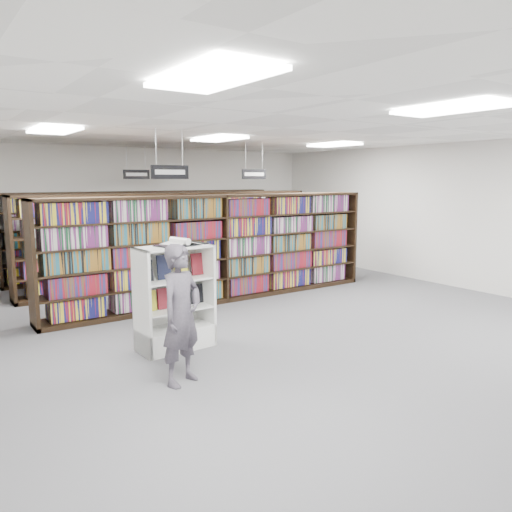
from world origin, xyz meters
TOP-DOWN VIEW (x-y plane):
  - floor at (0.00, 0.00)m, footprint 12.00×12.00m
  - ceiling at (0.00, 0.00)m, footprint 10.00×12.00m
  - wall_back at (0.00, 6.00)m, footprint 10.00×0.10m
  - wall_right at (5.00, 0.00)m, footprint 0.10×12.00m
  - bookshelf_row_near at (0.00, 2.00)m, footprint 7.00×0.60m
  - bookshelf_row_mid at (0.00, 4.00)m, footprint 7.00×0.60m
  - bookshelf_row_far at (0.00, 5.70)m, footprint 7.00×0.60m
  - aisle_sign_left at (-1.50, 1.00)m, footprint 0.65×0.02m
  - aisle_sign_right at (1.50, 3.00)m, footprint 0.65×0.02m
  - aisle_sign_center at (-0.50, 5.00)m, footprint 0.65×0.02m
  - troffer_front_left at (-3.00, -3.00)m, footprint 0.60×1.20m
  - troffer_front_center at (0.00, -3.00)m, footprint 0.60×1.20m
  - troffer_back_left at (-3.00, 2.00)m, footprint 0.60×1.20m
  - troffer_back_center at (0.00, 2.00)m, footprint 0.60×1.20m
  - troffer_back_right at (3.00, 2.00)m, footprint 0.60×1.20m
  - endcap_display at (-1.99, -0.08)m, footprint 1.09×0.59m
  - open_book at (-1.87, -0.09)m, footprint 0.77×0.57m
  - shopper at (-2.46, -1.28)m, footprint 0.72×0.61m

SIDE VIEW (x-z plane):
  - floor at x=0.00m, z-range 0.00..0.00m
  - endcap_display at x=-1.99m, z-range -0.25..1.23m
  - shopper at x=-2.46m, z-range 0.00..1.66m
  - bookshelf_row_near at x=0.00m, z-range 0.00..2.10m
  - bookshelf_row_mid at x=0.00m, z-range 0.00..2.10m
  - bookshelf_row_far at x=0.00m, z-range 0.00..2.10m
  - open_book at x=-1.87m, z-range 1.44..1.57m
  - wall_back at x=0.00m, z-range 0.00..3.20m
  - wall_right at x=5.00m, z-range 0.00..3.20m
  - aisle_sign_left at x=-1.50m, z-range 2.13..2.93m
  - aisle_sign_right at x=1.50m, z-range 2.13..2.93m
  - aisle_sign_center at x=-0.50m, z-range 2.13..2.93m
  - troffer_front_left at x=-3.00m, z-range 3.14..3.18m
  - troffer_front_center at x=0.00m, z-range 3.14..3.18m
  - troffer_back_left at x=-3.00m, z-range 3.14..3.18m
  - troffer_back_center at x=0.00m, z-range 3.14..3.18m
  - troffer_back_right at x=3.00m, z-range 3.14..3.18m
  - ceiling at x=0.00m, z-range 3.15..3.25m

